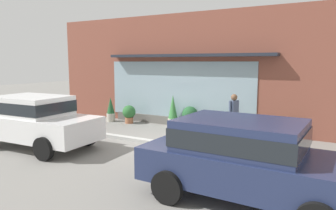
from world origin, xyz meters
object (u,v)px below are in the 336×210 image
Objects in this scene: potted_plant_window_center at (252,131)px; fire_hydrant at (206,127)px; pedestrian_with_handbag at (233,114)px; parked_car_white at (35,119)px; potted_plant_trailing_edge at (173,111)px; potted_plant_window_left at (219,124)px; potted_plant_near_hydrant at (292,130)px; potted_plant_doorstep at (129,113)px; potted_plant_by_entrance at (111,110)px; potted_plant_low_front at (190,116)px; parked_car_navy at (246,156)px.

fire_hydrant is at bearing -135.56° from potted_plant_window_center.
pedestrian_with_handbag is 0.39× the size of parked_car_white.
potted_plant_trailing_edge reaches higher than fire_hydrant.
parked_car_white reaches higher than potted_plant_trailing_edge.
parked_car_white is at bearing -140.45° from potted_plant_window_center.
potted_plant_near_hydrant is at bearing 8.27° from potted_plant_window_left.
pedestrian_with_handbag reaches higher than potted_plant_doorstep.
potted_plant_window_center is (5.73, 4.73, -0.70)m from parked_car_white.
fire_hydrant is at bearing -12.84° from potted_plant_by_entrance.
potted_plant_window_center is at bearing 36.76° from parked_car_white.
potted_plant_window_center is 1.36m from potted_plant_near_hydrant.
fire_hydrant is 1.37× the size of potted_plant_near_hydrant.
parked_car_white is 8.70m from potted_plant_near_hydrant.
potted_plant_low_front reaches higher than potted_plant_near_hydrant.
potted_plant_window_center is at bearing 0.24° from potted_plant_by_entrance.
potted_plant_by_entrance reaches higher than potted_plant_window_center.
potted_plant_trailing_edge is (-4.82, 5.71, -0.28)m from parked_car_navy.
potted_plant_doorstep is (-6.88, 5.34, -0.47)m from parked_car_navy.
parked_car_navy is at bearing -54.90° from potted_plant_low_front.
parked_car_white reaches higher than pedestrian_with_handbag.
potted_plant_window_left is 2.58m from potted_plant_near_hydrant.
potted_plant_doorstep is 1.01m from potted_plant_by_entrance.
parked_car_white reaches higher than potted_plant_window_left.
potted_plant_doorstep is (-2.06, -0.37, -0.19)m from potted_plant_trailing_edge.
potted_plant_trailing_edge is at bearing 179.19° from potted_plant_near_hydrant.
fire_hydrant reaches higher than potted_plant_window_left.
pedestrian_with_handbag is (0.82, 0.43, 0.45)m from fire_hydrant.
fire_hydrant is 2.79m from potted_plant_trailing_edge.
parked_car_navy is at bearing -64.15° from potted_plant_window_left.
potted_plant_near_hydrant is (2.55, 0.37, -0.03)m from potted_plant_window_left.
potted_plant_window_left is 4.33m from potted_plant_doorstep.
parked_car_navy is at bearing -49.81° from potted_plant_trailing_edge.
potted_plant_window_left is 2.32m from potted_plant_trailing_edge.
fire_hydrant is 1.03m from pedestrian_with_handbag.
fire_hydrant is at bearing -35.59° from pedestrian_with_handbag.
potted_plant_window_left is 1.54× the size of potted_plant_window_center.
potted_plant_doorstep is at bearing -72.88° from pedestrian_with_handbag.
parked_car_navy is 7.48m from potted_plant_trailing_edge.
potted_plant_near_hydrant is at bearing 32.98° from parked_car_white.
potted_plant_trailing_edge reaches higher than potted_plant_doorstep.
potted_plant_near_hydrant is (-0.00, 5.64, -0.56)m from parked_car_navy.
potted_plant_window_center is (0.44, 0.80, -0.71)m from pedestrian_with_handbag.
potted_plant_by_entrance is at bearing -175.93° from potted_plant_doorstep.
parked_car_navy is 8.72m from potted_plant_doorstep.
fire_hydrant is at bearing -91.16° from potted_plant_window_left.
pedestrian_with_handbag is 1.47× the size of potted_plant_by_entrance.
potted_plant_by_entrance is at bearing 97.24° from parked_car_white.
potted_plant_window_center is at bearing 44.44° from fire_hydrant.
parked_car_white reaches higher than potted_plant_doorstep.
potted_plant_window_center is at bearing -8.44° from potted_plant_low_front.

